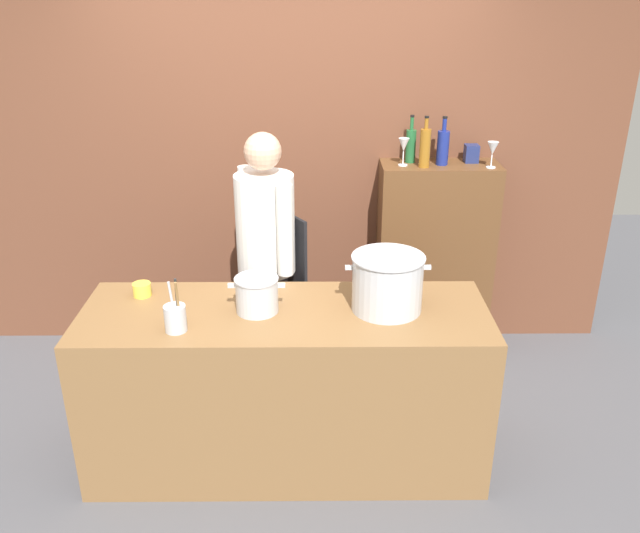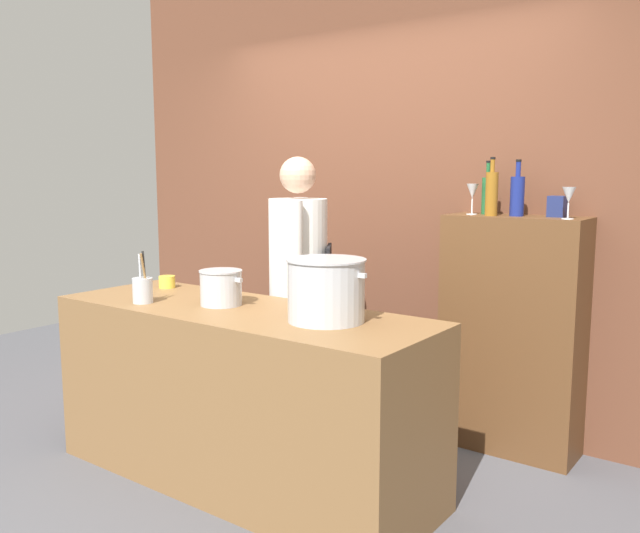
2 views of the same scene
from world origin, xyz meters
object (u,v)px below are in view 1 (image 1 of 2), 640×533
wine_bottle_green (411,145)px  wine_glass_short (404,146)px  stockpot_large (387,283)px  stockpot_small (257,295)px  spice_tin_navy (471,153)px  chef (267,250)px  butter_jar (142,289)px  wine_bottle_cobalt (443,147)px  wine_glass_tall (493,149)px  wine_bottle_amber (425,147)px  utensil_crock (175,317)px

wine_bottle_green → wine_glass_short: wine_bottle_green is taller
stockpot_large → wine_glass_short: bearing=80.0°
stockpot_small → spice_tin_navy: 1.83m
chef → butter_jar: size_ratio=17.44×
stockpot_large → wine_bottle_cobalt: size_ratio=1.38×
chef → butter_jar: (-0.62, -0.46, -0.03)m
wine_glass_tall → spice_tin_navy: 0.18m
wine_bottle_cobalt → spice_tin_navy: size_ratio=2.71×
wine_bottle_cobalt → wine_glass_tall: size_ratio=1.86×
wine_bottle_green → stockpot_small: bearing=-126.3°
stockpot_small → wine_bottle_amber: 1.55m
utensil_crock → wine_glass_tall: (1.76, 1.29, 0.48)m
stockpot_large → stockpot_small: stockpot_large is taller
stockpot_small → wine_glass_tall: size_ratio=1.72×
spice_tin_navy → wine_glass_short: bearing=-169.9°
stockpot_large → spice_tin_navy: (0.65, 1.21, 0.35)m
wine_bottle_amber → spice_tin_navy: (0.32, 0.12, -0.07)m
butter_jar → wine_bottle_amber: size_ratio=0.30×
stockpot_large → utensil_crock: size_ratio=1.55×
stockpot_small → butter_jar: size_ratio=2.97×
wine_glass_tall → wine_bottle_amber: bearing=177.1°
spice_tin_navy → wine_glass_tall: bearing=-55.2°
utensil_crock → butter_jar: size_ratio=2.87×
wine_glass_short → spice_tin_navy: size_ratio=1.55×
stockpot_small → wine_bottle_cobalt: wine_bottle_cobalt is taller
stockpot_large → wine_bottle_green: wine_bottle_green is taller
stockpot_small → utensil_crock: utensil_crock is taller
stockpot_large → wine_glass_short: 1.22m
stockpot_large → wine_bottle_cobalt: 1.30m
wine_bottle_green → spice_tin_navy: (0.39, -0.00, -0.06)m
wine_glass_short → stockpot_small: bearing=-126.4°
utensil_crock → wine_bottle_amber: 1.94m
wine_bottle_amber → chef: bearing=-153.9°
wine_bottle_green → spice_tin_navy: size_ratio=2.68×
stockpot_small → wine_bottle_amber: size_ratio=0.89×
utensil_crock → wine_glass_short: size_ratio=1.57×
wine_bottle_amber → butter_jar: bearing=-149.6°
butter_jar → wine_bottle_amber: 1.92m
stockpot_small → utensil_crock: 0.42m
stockpot_large → wine_glass_tall: size_ratio=2.57×
wine_glass_short → spice_tin_navy: (0.45, 0.08, -0.07)m
wine_bottle_green → wine_glass_tall: size_ratio=1.84×
wine_bottle_amber → spice_tin_navy: wine_bottle_amber is taller
stockpot_large → wine_glass_tall: bearing=55.2°
chef → wine_bottle_green: (0.90, 0.59, 0.48)m
wine_glass_tall → utensil_crock: bearing=-143.8°
stockpot_small → wine_bottle_cobalt: size_ratio=0.92×
wine_bottle_cobalt → wine_glass_short: size_ratio=1.76×
stockpot_small → stockpot_large: bearing=1.4°
wine_bottle_cobalt → wine_glass_short: (-0.25, -0.02, 0.01)m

